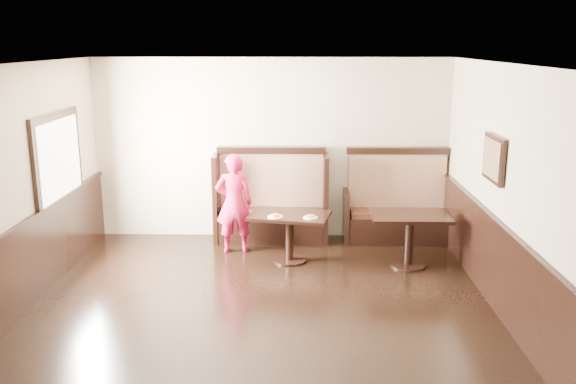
{
  "coord_description": "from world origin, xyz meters",
  "views": [
    {
      "loc": [
        0.43,
        -5.84,
        3.04
      ],
      "look_at": [
        0.28,
        2.35,
        1.0
      ],
      "focal_mm": 38.0,
      "sensor_mm": 36.0,
      "label": 1
    }
  ],
  "objects_px": {
    "table_main": "(290,225)",
    "table_neighbor": "(410,227)",
    "booth_main": "(271,207)",
    "child": "(234,203)",
    "booth_neighbor": "(397,210)"
  },
  "relations": [
    {
      "from": "child",
      "to": "table_neighbor",
      "type": "bearing_deg",
      "value": 161.55
    },
    {
      "from": "booth_main",
      "to": "table_neighbor",
      "type": "bearing_deg",
      "value": -30.33
    },
    {
      "from": "table_main",
      "to": "table_neighbor",
      "type": "xyz_separation_m",
      "value": [
        1.65,
        -0.16,
        0.03
      ]
    },
    {
      "from": "table_main",
      "to": "child",
      "type": "height_order",
      "value": "child"
    },
    {
      "from": "booth_neighbor",
      "to": "table_main",
      "type": "height_order",
      "value": "booth_neighbor"
    },
    {
      "from": "table_neighbor",
      "to": "child",
      "type": "xyz_separation_m",
      "value": [
        -2.47,
        0.56,
        0.18
      ]
    },
    {
      "from": "child",
      "to": "table_main",
      "type": "bearing_deg",
      "value": 148.15
    },
    {
      "from": "booth_neighbor",
      "to": "table_main",
      "type": "relative_size",
      "value": 1.37
    },
    {
      "from": "table_main",
      "to": "booth_main",
      "type": "bearing_deg",
      "value": 118.59
    },
    {
      "from": "booth_neighbor",
      "to": "table_main",
      "type": "xyz_separation_m",
      "value": [
        -1.65,
        -0.98,
        0.05
      ]
    },
    {
      "from": "booth_neighbor",
      "to": "booth_main",
      "type": "bearing_deg",
      "value": 179.95
    },
    {
      "from": "booth_main",
      "to": "table_neighbor",
      "type": "distance_m",
      "value": 2.26
    },
    {
      "from": "table_main",
      "to": "table_neighbor",
      "type": "relative_size",
      "value": 1.12
    },
    {
      "from": "table_neighbor",
      "to": "child",
      "type": "relative_size",
      "value": 0.73
    },
    {
      "from": "child",
      "to": "booth_main",
      "type": "bearing_deg",
      "value": -137.08
    }
  ]
}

